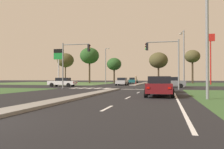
# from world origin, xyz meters

# --- Properties ---
(ground_plane) EXTENTS (200.00, 200.00, 0.00)m
(ground_plane) POSITION_xyz_m (0.00, 30.00, 0.00)
(ground_plane) COLOR black
(grass_verge_far_left) EXTENTS (35.00, 35.00, 0.01)m
(grass_verge_far_left) POSITION_xyz_m (-25.50, 54.50, 0.00)
(grass_verge_far_left) COLOR #476B38
(grass_verge_far_left) RESTS_ON ground
(median_island_near) EXTENTS (1.20, 22.00, 0.14)m
(median_island_near) POSITION_xyz_m (0.00, 11.00, 0.07)
(median_island_near) COLOR gray
(median_island_near) RESTS_ON ground
(median_island_far) EXTENTS (1.20, 36.00, 0.14)m
(median_island_far) POSITION_xyz_m (0.00, 55.00, 0.07)
(median_island_far) COLOR gray
(median_island_far) RESTS_ON ground
(lane_dash_near) EXTENTS (0.14, 2.00, 0.01)m
(lane_dash_near) POSITION_xyz_m (3.50, 4.46, 0.01)
(lane_dash_near) COLOR silver
(lane_dash_near) RESTS_ON ground
(lane_dash_second) EXTENTS (0.14, 2.00, 0.01)m
(lane_dash_second) POSITION_xyz_m (3.50, 10.46, 0.01)
(lane_dash_second) COLOR silver
(lane_dash_second) RESTS_ON ground
(lane_dash_third) EXTENTS (0.14, 2.00, 0.01)m
(lane_dash_third) POSITION_xyz_m (3.50, 16.46, 0.01)
(lane_dash_third) COLOR silver
(lane_dash_third) RESTS_ON ground
(edge_line_right) EXTENTS (0.14, 24.00, 0.01)m
(edge_line_right) POSITION_xyz_m (6.85, 12.00, 0.01)
(edge_line_right) COLOR silver
(edge_line_right) RESTS_ON ground
(stop_bar_near) EXTENTS (6.40, 0.50, 0.01)m
(stop_bar_near) POSITION_xyz_m (3.80, 23.00, 0.01)
(stop_bar_near) COLOR silver
(stop_bar_near) RESTS_ON ground
(crosswalk_bar_near) EXTENTS (0.70, 2.80, 0.01)m
(crosswalk_bar_near) POSITION_xyz_m (-6.40, 24.80, 0.01)
(crosswalk_bar_near) COLOR silver
(crosswalk_bar_near) RESTS_ON ground
(crosswalk_bar_second) EXTENTS (0.70, 2.80, 0.01)m
(crosswalk_bar_second) POSITION_xyz_m (-5.25, 24.80, 0.01)
(crosswalk_bar_second) COLOR silver
(crosswalk_bar_second) RESTS_ON ground
(crosswalk_bar_third) EXTENTS (0.70, 2.80, 0.01)m
(crosswalk_bar_third) POSITION_xyz_m (-4.10, 24.80, 0.01)
(crosswalk_bar_third) COLOR silver
(crosswalk_bar_third) RESTS_ON ground
(crosswalk_bar_fourth) EXTENTS (0.70, 2.80, 0.01)m
(crosswalk_bar_fourth) POSITION_xyz_m (-2.95, 24.80, 0.01)
(crosswalk_bar_fourth) COLOR silver
(crosswalk_bar_fourth) RESTS_ON ground
(crosswalk_bar_fifth) EXTENTS (0.70, 2.80, 0.01)m
(crosswalk_bar_fifth) POSITION_xyz_m (-1.80, 24.80, 0.01)
(crosswalk_bar_fifth) COLOR silver
(crosswalk_bar_fifth) RESTS_ON ground
(car_silver_near) EXTENTS (2.08, 4.18, 1.50)m
(car_silver_near) POSITION_xyz_m (-2.33, 38.91, 0.77)
(car_silver_near) COLOR #B7B7BC
(car_silver_near) RESTS_ON ground
(car_maroon_second) EXTENTS (2.07, 4.21, 1.53)m
(car_maroon_second) POSITION_xyz_m (5.65, 12.10, 0.78)
(car_maroon_second) COLOR maroon
(car_maroon_second) RESTS_ON ground
(car_teal_third) EXTENTS (2.08, 4.51, 1.55)m
(car_teal_third) POSITION_xyz_m (-2.20, 53.37, 0.79)
(car_teal_third) COLOR #19565B
(car_teal_third) RESTS_ON ground
(car_white_fourth) EXTENTS (4.62, 1.98, 1.46)m
(car_white_fourth) POSITION_xyz_m (-10.60, 29.66, 0.75)
(car_white_fourth) COLOR silver
(car_white_fourth) RESTS_ON ground
(car_navy_fifth) EXTENTS (2.03, 4.33, 1.57)m
(car_navy_fifth) POSITION_xyz_m (5.54, 17.41, 0.80)
(car_navy_fifth) COLOR #161E47
(car_navy_fifth) RESTS_ON ground
(car_grey_sixth) EXTENTS (4.25, 2.00, 1.57)m
(car_grey_sixth) POSITION_xyz_m (6.76, 29.08, 0.80)
(car_grey_sixth) COLOR slate
(car_grey_sixth) RESTS_ON ground
(traffic_signal_near_left) EXTENTS (4.06, 0.32, 6.20)m
(traffic_signal_near_left) POSITION_xyz_m (-6.24, 23.40, 4.19)
(traffic_signal_near_left) COLOR gray
(traffic_signal_near_left) RESTS_ON ground
(traffic_signal_near_right) EXTENTS (4.15, 0.32, 6.13)m
(traffic_signal_near_right) POSITION_xyz_m (6.20, 23.40, 4.16)
(traffic_signal_near_right) COLOR gray
(traffic_signal_near_right) RESTS_ON ground
(street_lamp_near) EXTENTS (1.37, 2.39, 10.31)m
(street_lamp_near) POSITION_xyz_m (8.89, 10.28, 5.74)
(street_lamp_near) COLOR gray
(street_lamp_near) RESTS_ON ground
(street_lamp_second) EXTENTS (0.71, 2.23, 8.89)m
(street_lamp_second) POSITION_xyz_m (8.77, 32.00, 4.99)
(street_lamp_second) COLOR gray
(street_lamp_second) RESTS_ON ground
(street_lamp_third) EXTENTS (1.47, 1.64, 8.90)m
(street_lamp_third) POSITION_xyz_m (-8.69, 50.61, 4.97)
(street_lamp_third) COLOR gray
(street_lamp_third) RESTS_ON ground
(pedestrian_at_median) EXTENTS (0.34, 0.34, 1.84)m
(pedestrian_at_median) POSITION_xyz_m (0.06, 41.11, 1.26)
(pedestrian_at_median) COLOR maroon
(pedestrian_at_median) RESTS_ON median_island_far
(fastfood_pole_sign) EXTENTS (1.80, 0.40, 11.06)m
(fastfood_pole_sign) POSITION_xyz_m (15.50, 48.29, 8.10)
(fastfood_pole_sign) COLOR red
(fastfood_pole_sign) RESTS_ON ground
(fuel_price_totem) EXTENTS (1.80, 0.24, 6.50)m
(fuel_price_totem) POSITION_xyz_m (-12.21, 31.52, 4.76)
(fuel_price_totem) COLOR silver
(fuel_price_totem) RESTS_ON ground
(treeline_near) EXTENTS (4.75, 4.75, 8.53)m
(treeline_near) POSITION_xyz_m (-21.87, 55.45, 6.49)
(treeline_near) COLOR #423323
(treeline_near) RESTS_ON ground
(treeline_second) EXTENTS (5.38, 5.38, 10.06)m
(treeline_second) POSITION_xyz_m (-15.06, 56.65, 7.73)
(treeline_second) COLOR #423323
(treeline_second) RESTS_ON ground
(treeline_third) EXTENTS (4.11, 4.11, 7.13)m
(treeline_third) POSITION_xyz_m (-8.27, 58.16, 5.34)
(treeline_third) COLOR #423323
(treeline_third) RESTS_ON ground
(treeline_fourth) EXTENTS (5.17, 5.17, 8.57)m
(treeline_fourth) POSITION_xyz_m (3.96, 59.84, 6.34)
(treeline_fourth) COLOR #423323
(treeline_fourth) RESTS_ON ground
(treeline_fifth) EXTENTS (4.01, 4.01, 8.97)m
(treeline_fifth) POSITION_xyz_m (12.91, 59.63, 7.16)
(treeline_fifth) COLOR #423323
(treeline_fifth) RESTS_ON ground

